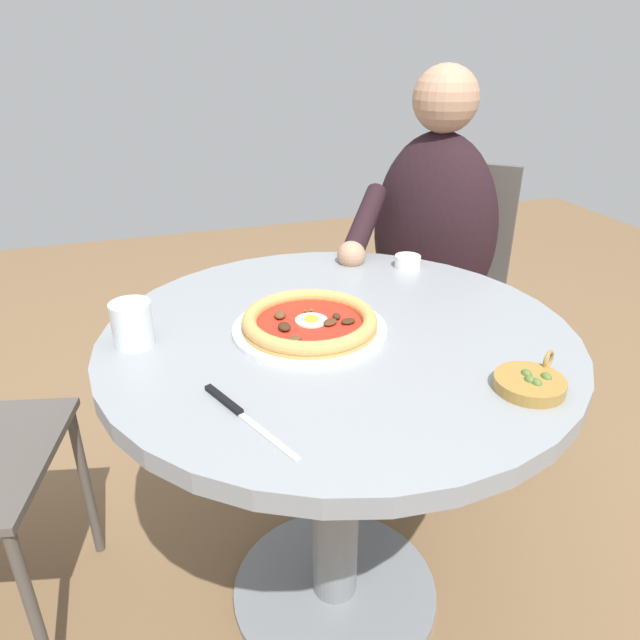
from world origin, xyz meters
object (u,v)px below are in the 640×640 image
dining_table (338,401)px  steak_knife (236,409)px  ramekin_capers (408,261)px  diner_person (427,301)px  water_glass (133,327)px  pizza_on_plate (310,323)px  olive_pan (530,383)px  cafe_chair_diner (441,278)px

dining_table → steak_knife: (0.20, -0.24, 0.16)m
ramekin_capers → diner_person: diner_person is taller
diner_person → steak_knife: bearing=-45.6°
dining_table → water_glass: 0.42m
steak_knife → diner_person: (-0.68, 0.69, -0.21)m
water_glass → ramekin_capers: bearing=107.3°
dining_table → diner_person: bearing=136.3°
pizza_on_plate → ramekin_capers: bearing=127.6°
olive_pan → diner_person: bearing=162.9°
diner_person → dining_table: bearing=-43.7°
pizza_on_plate → steak_knife: pizza_on_plate is taller
pizza_on_plate → water_glass: (-0.05, -0.32, 0.02)m
diner_person → cafe_chair_diner: bearing=135.5°
diner_person → cafe_chair_diner: diner_person is taller
ramekin_capers → diner_person: size_ratio=0.05×
dining_table → pizza_on_plate: (-0.01, -0.05, 0.18)m
pizza_on_plate → cafe_chair_diner: 0.85m
ramekin_capers → cafe_chair_diner: 0.47m
dining_table → water_glass: bearing=-100.0°
olive_pan → cafe_chair_diner: (-0.86, 0.33, -0.19)m
olive_pan → diner_person: diner_person is taller
pizza_on_plate → olive_pan: olive_pan is taller
ramekin_capers → olive_pan: size_ratio=0.48×
steak_knife → cafe_chair_diner: 1.12m
pizza_on_plate → diner_person: (-0.46, 0.51, -0.22)m
steak_knife → olive_pan: bearing=79.4°
ramekin_capers → steak_knife: bearing=-47.5°
diner_person → cafe_chair_diner: (-0.10, 0.10, 0.02)m
olive_pan → steak_knife: bearing=-100.6°
pizza_on_plate → ramekin_capers: size_ratio=4.72×
cafe_chair_diner → steak_knife: bearing=-45.5°
olive_pan → cafe_chair_diner: cafe_chair_diner is taller
steak_knife → olive_pan: olive_pan is taller
pizza_on_plate → water_glass: water_glass is taller
olive_pan → cafe_chair_diner: bearing=158.8°
pizza_on_plate → steak_knife: (0.22, -0.18, -0.01)m
steak_knife → diner_person: bearing=134.4°
pizza_on_plate → olive_pan: size_ratio=2.27×
dining_table → ramekin_capers: 0.42m
dining_table → cafe_chair_diner: (-0.58, 0.55, -0.02)m
water_glass → pizza_on_plate: bearing=81.0°
steak_knife → ramekin_capers: bearing=132.5°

